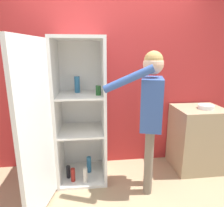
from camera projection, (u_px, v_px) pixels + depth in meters
ground_plane at (116, 205)px, 2.24m from camera, size 12.00×12.00×0.00m
wall_back at (107, 80)px, 2.87m from camera, size 7.00×0.06×2.55m
refrigerator at (73, 115)px, 2.47m from camera, size 0.83×1.22×1.84m
person at (150, 105)px, 2.26m from camera, size 0.74×0.53×1.68m
counter at (197, 138)px, 2.89m from camera, size 0.66×0.58×0.91m
bowl at (206, 107)px, 2.74m from camera, size 0.21×0.21×0.05m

